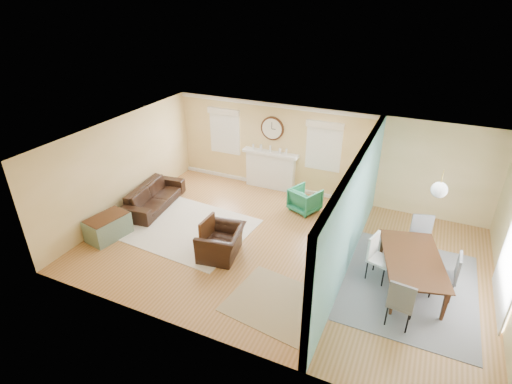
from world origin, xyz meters
TOP-DOWN VIEW (x-y plane):
  - floor at (0.00, 0.00)m, footprint 9.00×9.00m
  - wall_back at (0.00, 3.00)m, footprint 9.00×0.02m
  - wall_front at (0.00, -3.00)m, footprint 9.00×0.02m
  - wall_left at (-4.50, 0.00)m, footprint 0.02×6.00m
  - ceiling at (0.00, 0.00)m, footprint 9.00×6.00m
  - partition at (1.51, 0.28)m, footprint 0.17×6.00m
  - fireplace at (-1.50, 2.88)m, footprint 1.70×0.30m
  - wall_clock at (-1.50, 2.97)m, footprint 0.70×0.07m
  - window_left at (-3.05, 2.95)m, footprint 1.05×0.13m
  - window_right at (0.05, 2.95)m, footprint 1.05×0.13m
  - pendant at (3.00, 0.00)m, footprint 0.30×0.30m
  - rug_cream at (-2.43, -0.15)m, footprint 3.05×2.70m
  - rug_jute at (0.63, -1.72)m, footprint 2.13×1.83m
  - rug_grey at (2.86, -0.11)m, footprint 2.58×3.23m
  - sofa at (-3.97, 0.45)m, footprint 1.10×2.23m
  - eames_chair at (-1.17, -0.78)m, footprint 1.09×1.20m
  - green_chair at (-0.10, 1.97)m, footprint 0.93×0.94m
  - trunk at (-4.04, -1.27)m, footprint 0.78×1.09m
  - credenza at (1.14, 1.71)m, footprint 0.51×1.51m
  - tv at (1.12, 1.71)m, footprint 0.27×1.07m
  - garden_stool at (1.14, 0.52)m, footprint 0.36×0.36m
  - potted_plant at (1.14, 0.52)m, footprint 0.46×0.46m
  - dining_table at (2.86, -0.11)m, footprint 1.58×2.20m
  - dining_chair_n at (2.93, 0.92)m, footprint 0.57×0.57m
  - dining_chair_s at (2.76, -1.27)m, footprint 0.50×0.50m
  - dining_chair_w at (2.21, -0.14)m, footprint 0.55×0.55m
  - dining_chair_e at (3.43, -0.15)m, footprint 0.46×0.46m

SIDE VIEW (x-z plane):
  - floor at x=0.00m, z-range 0.00..0.00m
  - rug_jute at x=0.63m, z-range 0.00..0.01m
  - rug_grey at x=2.86m, z-range 0.00..0.01m
  - rug_cream at x=-2.43m, z-range 0.00..0.02m
  - garden_stool at x=1.14m, z-range 0.00..0.53m
  - trunk at x=-4.04m, z-range 0.00..0.57m
  - sofa at x=-3.97m, z-range 0.00..0.63m
  - green_chair at x=-0.10m, z-range 0.00..0.66m
  - eames_chair at x=-1.17m, z-range 0.00..0.68m
  - dining_table at x=2.86m, z-range 0.00..0.70m
  - credenza at x=1.14m, z-range 0.00..0.80m
  - dining_chair_e at x=3.43m, z-range 0.09..1.10m
  - fireplace at x=-1.50m, z-range 0.01..1.18m
  - dining_chair_w at x=2.21m, z-range 0.09..1.10m
  - dining_chair_s at x=2.76m, z-range 0.09..1.11m
  - dining_chair_n at x=2.93m, z-range 0.09..1.14m
  - potted_plant at x=1.14m, z-range 0.53..0.92m
  - tv at x=1.12m, z-range 0.80..1.41m
  - wall_back at x=0.00m, z-range 0.00..2.60m
  - wall_front at x=0.00m, z-range 0.00..2.60m
  - wall_left at x=-4.50m, z-range 0.00..2.60m
  - partition at x=1.51m, z-range 0.06..2.66m
  - window_left at x=-3.05m, z-range 0.95..2.37m
  - window_right at x=0.05m, z-range 0.95..2.37m
  - wall_clock at x=-1.50m, z-range 1.50..2.20m
  - pendant at x=3.00m, z-range 1.93..2.48m
  - ceiling at x=0.00m, z-range 2.59..2.61m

